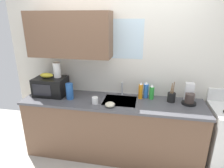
% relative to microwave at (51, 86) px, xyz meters
% --- Properties ---
extents(kitchen_wall_assembly, '(3.34, 0.42, 2.50)m').
position_rel_microwave_xyz_m(kitchen_wall_assembly, '(0.81, 0.26, 0.34)').
color(kitchen_wall_assembly, silver).
rests_on(kitchen_wall_assembly, ground).
extents(counter_unit, '(2.57, 0.63, 0.90)m').
position_rel_microwave_xyz_m(counter_unit, '(0.95, -0.05, -0.58)').
color(counter_unit, brown).
rests_on(counter_unit, ground).
extents(sink_faucet, '(0.03, 0.03, 0.20)m').
position_rel_microwave_xyz_m(sink_faucet, '(1.06, 0.19, -0.04)').
color(sink_faucet, '#B2B5BA').
rests_on(sink_faucet, counter_unit).
extents(microwave, '(0.46, 0.35, 0.27)m').
position_rel_microwave_xyz_m(microwave, '(0.00, 0.00, 0.00)').
color(microwave, black).
rests_on(microwave, counter_unit).
extents(banana_bunch, '(0.20, 0.11, 0.07)m').
position_rel_microwave_xyz_m(banana_bunch, '(-0.05, 0.00, 0.17)').
color(banana_bunch, gold).
rests_on(banana_bunch, microwave).
extents(paper_towel_roll, '(0.11, 0.11, 0.22)m').
position_rel_microwave_xyz_m(paper_towel_roll, '(0.10, 0.05, 0.24)').
color(paper_towel_roll, white).
rests_on(paper_towel_roll, microwave).
extents(coffee_maker, '(0.19, 0.21, 0.28)m').
position_rel_microwave_xyz_m(coffee_maker, '(2.00, 0.06, -0.03)').
color(coffee_maker, black).
rests_on(coffee_maker, counter_unit).
extents(dish_soap_bottle_orange, '(0.06, 0.06, 0.25)m').
position_rel_microwave_xyz_m(dish_soap_bottle_orange, '(1.34, 0.11, -0.02)').
color(dish_soap_bottle_orange, orange).
rests_on(dish_soap_bottle_orange, counter_unit).
extents(dish_soap_bottle_blue, '(0.07, 0.07, 0.24)m').
position_rel_microwave_xyz_m(dish_soap_bottle_blue, '(1.42, 0.15, -0.02)').
color(dish_soap_bottle_blue, blue).
rests_on(dish_soap_bottle_blue, counter_unit).
extents(dish_soap_bottle_green, '(0.07, 0.07, 0.22)m').
position_rel_microwave_xyz_m(dish_soap_bottle_green, '(1.50, 0.12, -0.03)').
color(dish_soap_bottle_green, green).
rests_on(dish_soap_bottle_green, counter_unit).
extents(cereal_canister, '(0.10, 0.10, 0.23)m').
position_rel_microwave_xyz_m(cereal_canister, '(0.34, -0.10, -0.02)').
color(cereal_canister, '#2659A5').
rests_on(cereal_canister, counter_unit).
extents(mug_white, '(0.08, 0.08, 0.09)m').
position_rel_microwave_xyz_m(mug_white, '(0.74, -0.19, -0.09)').
color(mug_white, white).
rests_on(mug_white, counter_unit).
extents(utensil_crock, '(0.11, 0.11, 0.29)m').
position_rel_microwave_xyz_m(utensil_crock, '(1.77, 0.07, -0.06)').
color(utensil_crock, black).
rests_on(utensil_crock, counter_unit).
extents(small_bowl, '(0.13, 0.13, 0.06)m').
position_rel_microwave_xyz_m(small_bowl, '(0.96, -0.25, -0.10)').
color(small_bowl, beige).
rests_on(small_bowl, counter_unit).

